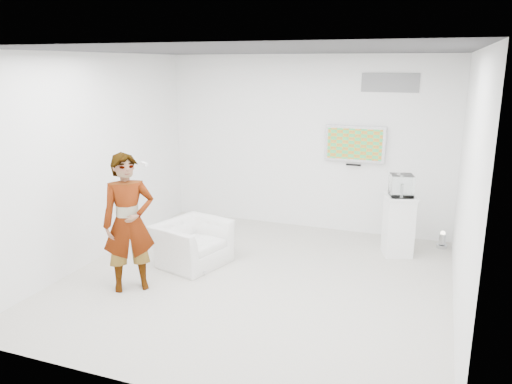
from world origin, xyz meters
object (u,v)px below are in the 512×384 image
(armchair, at_px, (192,243))
(pedestal, at_px, (398,226))
(tv, at_px, (355,144))
(person, at_px, (129,223))
(floor_uplight, at_px, (442,240))

(armchair, height_order, pedestal, pedestal)
(pedestal, bearing_deg, armchair, -152.78)
(armchair, bearing_deg, tv, -24.87)
(person, bearing_deg, pedestal, -1.34)
(tv, relative_size, pedestal, 1.08)
(person, relative_size, armchair, 1.85)
(tv, height_order, pedestal, tv)
(tv, xyz_separation_m, armchair, (-1.92, -2.22, -1.24))
(tv, distance_m, armchair, 3.19)
(person, distance_m, floor_uplight, 4.86)
(tv, xyz_separation_m, person, (-2.28, -3.22, -0.66))
(tv, distance_m, floor_uplight, 2.08)
(person, xyz_separation_m, armchair, (0.35, 1.00, -0.58))
(floor_uplight, bearing_deg, armchair, -150.13)
(armchair, relative_size, pedestal, 1.04)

